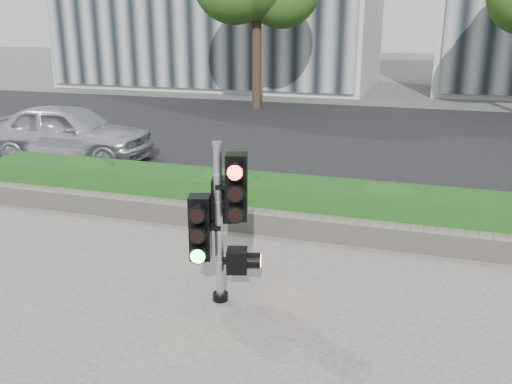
{
  "coord_description": "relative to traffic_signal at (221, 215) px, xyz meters",
  "views": [
    {
      "loc": [
        1.98,
        -5.86,
        3.23
      ],
      "look_at": [
        -0.09,
        0.6,
        1.11
      ],
      "focal_mm": 38.0,
      "sensor_mm": 36.0,
      "label": 1
    }
  ],
  "objects": [
    {
      "name": "traffic_signal",
      "position": [
        0.0,
        0.0,
        0.0
      ],
      "size": [
        0.71,
        0.6,
        1.95
      ],
      "rotation": [
        0.0,
        0.0,
        0.28
      ],
      "color": "black",
      "rests_on": "sidewalk"
    },
    {
      "name": "stone_wall",
      "position": [
        0.2,
        2.27,
        -0.91
      ],
      "size": [
        12.0,
        0.32,
        0.34
      ],
      "primitive_type": "cube",
      "color": "gray",
      "rests_on": "sidewalk"
    },
    {
      "name": "car_silver",
      "position": [
        -6.08,
        5.46,
        -0.4
      ],
      "size": [
        4.16,
        1.93,
        1.38
      ],
      "primitive_type": "imported",
      "rotation": [
        0.0,
        0.0,
        1.65
      ],
      "color": "silver",
      "rests_on": "road"
    },
    {
      "name": "road",
      "position": [
        0.2,
        10.37,
        -1.1
      ],
      "size": [
        60.0,
        13.0,
        0.02
      ],
      "primitive_type": "cube",
      "color": "black",
      "rests_on": "ground"
    },
    {
      "name": "curb",
      "position": [
        0.2,
        3.52,
        -1.05
      ],
      "size": [
        60.0,
        0.25,
        0.12
      ],
      "primitive_type": "cube",
      "color": "gray",
      "rests_on": "ground"
    },
    {
      "name": "ground",
      "position": [
        0.2,
        0.37,
        -1.11
      ],
      "size": [
        120.0,
        120.0,
        0.0
      ],
      "primitive_type": "plane",
      "color": "#51514C",
      "rests_on": "ground"
    },
    {
      "name": "hedge",
      "position": [
        0.2,
        2.92,
        -0.74
      ],
      "size": [
        12.0,
        1.0,
        0.68
      ],
      "primitive_type": "cube",
      "color": "#327825",
      "rests_on": "sidewalk"
    }
  ]
}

